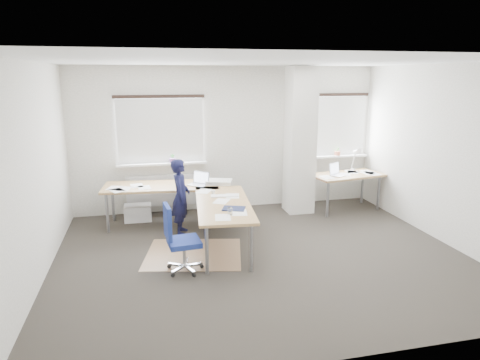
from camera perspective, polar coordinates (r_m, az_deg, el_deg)
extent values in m
plane|color=#2A2722|center=(6.49, 2.86, -10.00)|extent=(6.00, 6.00, 0.00)
cube|color=#B8B6A8|center=(8.46, -1.64, 5.50)|extent=(6.00, 0.04, 2.80)
cube|color=#B8B6A8|center=(3.80, 13.42, -5.18)|extent=(6.00, 0.04, 2.80)
cube|color=#B8B6A8|center=(6.00, -25.75, 0.71)|extent=(0.04, 5.00, 2.80)
cube|color=#B8B6A8|center=(7.46, 25.81, 3.02)|extent=(0.04, 5.00, 2.80)
cube|color=white|center=(5.95, 3.19, 15.54)|extent=(6.00, 5.00, 0.04)
cube|color=#B8B6A8|center=(8.30, 8.00, 5.14)|extent=(0.50, 0.50, 2.78)
cube|color=white|center=(8.25, -10.55, 6.46)|extent=(1.60, 0.04, 1.20)
cube|color=white|center=(8.21, -10.53, 6.43)|extent=(1.60, 0.02, 1.20)
cube|color=white|center=(8.28, -10.34, 2.15)|extent=(1.70, 0.20, 0.04)
cube|color=white|center=(9.14, 12.79, 7.04)|extent=(1.20, 0.04, 1.20)
cube|color=white|center=(9.10, 12.90, 7.01)|extent=(1.20, 0.02, 1.20)
cube|color=white|center=(9.17, 12.77, 3.14)|extent=(1.30, 0.20, 0.04)
cube|color=white|center=(8.42, -10.19, -1.36)|extent=(1.40, 0.10, 0.60)
cylinder|color=#6C387D|center=(8.26, -8.96, 2.60)|extent=(0.12, 0.12, 0.08)
imported|color=#2D6F2C|center=(8.25, -8.97, 2.89)|extent=(0.09, 0.06, 0.17)
cylinder|color=#A95A41|center=(9.14, 12.85, 3.48)|extent=(0.12, 0.12, 0.08)
imported|color=#2D6F2C|center=(9.13, 12.86, 3.75)|extent=(0.09, 0.07, 0.17)
cube|color=#9C7755|center=(6.56, -6.19, -9.76)|extent=(1.62, 1.46, 0.01)
cube|color=white|center=(8.15, -13.45, -4.25)|extent=(0.49, 0.35, 0.29)
cube|color=brown|center=(7.68, -10.49, -0.82)|extent=(2.07, 1.00, 0.04)
cube|color=brown|center=(6.53, -2.26, -3.18)|extent=(1.00, 2.07, 0.04)
cylinder|color=gray|center=(7.61, -17.29, -4.24)|extent=(0.05, 0.05, 0.69)
cylinder|color=gray|center=(8.17, -16.58, -2.95)|extent=(0.05, 0.05, 0.69)
cylinder|color=gray|center=(8.07, -3.86, -2.61)|extent=(0.05, 0.05, 0.69)
cylinder|color=gray|center=(5.80, -4.44, -9.31)|extent=(0.05, 0.05, 0.69)
cylinder|color=gray|center=(5.85, 1.51, -9.05)|extent=(0.05, 0.05, 0.69)
cylinder|color=gray|center=(7.53, -0.54, -3.79)|extent=(0.05, 0.05, 0.69)
cube|color=#B7B7BC|center=(7.57, -5.63, -0.66)|extent=(0.40, 0.39, 0.01)
cube|color=#B7B7BC|center=(7.64, -5.18, 0.35)|extent=(0.28, 0.25, 0.22)
cube|color=silver|center=(7.64, -5.18, 0.35)|extent=(0.24, 0.21, 0.19)
cube|color=white|center=(6.85, -2.07, -2.12)|extent=(0.45, 0.20, 0.02)
cube|color=#161D3D|center=(6.21, -0.83, -3.83)|extent=(0.38, 0.34, 0.01)
cube|color=beige|center=(7.64, -2.81, -0.27)|extent=(0.53, 0.44, 0.07)
imported|color=white|center=(6.97, -3.59, -1.66)|extent=(0.08, 0.08, 0.07)
cylinder|color=silver|center=(5.96, -1.35, -4.16)|extent=(0.07, 0.07, 0.10)
cube|color=brown|center=(8.67, 14.08, 0.65)|extent=(1.50, 0.93, 0.04)
cylinder|color=gray|center=(8.22, 11.62, -2.55)|extent=(0.05, 0.05, 0.69)
cylinder|color=gray|center=(8.94, 17.98, -1.64)|extent=(0.05, 0.05, 0.69)
cylinder|color=gray|center=(8.62, 9.75, -1.71)|extent=(0.05, 0.05, 0.69)
cylinder|color=gray|center=(9.31, 15.99, -0.90)|extent=(0.05, 0.05, 0.69)
cube|color=#B7B7BC|center=(8.50, 13.08, 0.64)|extent=(0.40, 0.37, 0.01)
cube|color=#B7B7BC|center=(8.53, 12.45, 1.50)|extent=(0.30, 0.22, 0.22)
cube|color=silver|center=(8.53, 12.45, 1.50)|extent=(0.26, 0.19, 0.19)
cylinder|color=white|center=(9.13, 14.84, 1.45)|extent=(0.10, 0.10, 0.02)
cylinder|color=white|center=(9.10, 14.91, 2.62)|extent=(0.02, 0.16, 0.38)
cylinder|color=white|center=(8.96, 15.35, 3.85)|extent=(0.02, 0.29, 0.13)
cone|color=white|center=(8.84, 15.77, 3.57)|extent=(0.14, 0.16, 0.17)
cube|color=navy|center=(5.89, -7.47, -8.22)|extent=(0.46, 0.46, 0.07)
cube|color=navy|center=(5.74, -9.63, -5.55)|extent=(0.09, 0.37, 0.46)
cylinder|color=silver|center=(5.95, -7.42, -9.77)|extent=(0.05, 0.05, 0.31)
cylinder|color=black|center=(6.09, -5.12, -11.38)|extent=(0.06, 0.03, 0.05)
cylinder|color=black|center=(6.26, -7.11, -10.71)|extent=(0.04, 0.06, 0.05)
cylinder|color=black|center=(6.14, -9.42, -11.30)|extent=(0.06, 0.05, 0.05)
cylinder|color=black|center=(5.89, -8.95, -12.41)|extent=(0.06, 0.06, 0.05)
cylinder|color=black|center=(5.85, -6.18, -12.47)|extent=(0.05, 0.06, 0.05)
imported|color=black|center=(7.21, -7.90, -2.24)|extent=(0.38, 0.51, 1.28)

